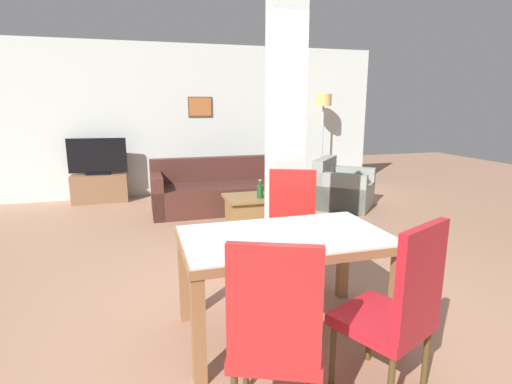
{
  "coord_description": "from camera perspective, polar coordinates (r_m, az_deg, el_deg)",
  "views": [
    {
      "loc": [
        -0.95,
        -2.51,
        1.66
      ],
      "look_at": [
        0.0,
        0.73,
        0.91
      ],
      "focal_mm": 28.0,
      "sensor_mm": 36.0,
      "label": 1
    }
  ],
  "objects": [
    {
      "name": "dining_chair_near_left",
      "position": [
        2.08,
        2.8,
        -19.37
      ],
      "size": [
        0.6,
        0.6,
        1.06
      ],
      "rotation": [
        0.0,
        0.0,
        -0.4
      ],
      "color": "#AF2222",
      "rests_on": "ground_plane"
    },
    {
      "name": "bottle",
      "position": [
        5.19,
        0.59,
        0.14
      ],
      "size": [
        0.08,
        0.08,
        0.24
      ],
      "color": "#194C23",
      "rests_on": "coffee_table"
    },
    {
      "name": "ground_plane",
      "position": [
        3.16,
        3.94,
        -19.21
      ],
      "size": [
        18.0,
        18.0,
        0.0
      ],
      "primitive_type": "plane",
      "color": "#A3755C"
    },
    {
      "name": "floor_lamp",
      "position": [
        7.86,
        9.59,
        11.46
      ],
      "size": [
        0.29,
        0.29,
        1.84
      ],
      "color": "#B7B7BC",
      "rests_on": "ground_plane"
    },
    {
      "name": "tv_screen",
      "position": [
        7.28,
        -21.72,
        4.69
      ],
      "size": [
        0.95,
        0.24,
        0.62
      ],
      "rotation": [
        0.0,
        0.0,
        3.03
      ],
      "color": "black",
      "rests_on": "tv_stand"
    },
    {
      "name": "dining_chair_far_right",
      "position": [
        3.73,
        5.06,
        -4.62
      ],
      "size": [
        0.61,
        0.61,
        1.06
      ],
      "rotation": [
        0.0,
        0.0,
        2.72
      ],
      "color": "#AD201D",
      "rests_on": "ground_plane"
    },
    {
      "name": "armchair",
      "position": [
        6.66,
        12.1,
        0.29
      ],
      "size": [
        1.21,
        1.21,
        0.79
      ],
      "rotation": [
        0.0,
        0.0,
        3.99
      ],
      "color": "gray",
      "rests_on": "ground_plane"
    },
    {
      "name": "dining_table",
      "position": [
        2.89,
        4.12,
        -9.21
      ],
      "size": [
        1.46,
        0.85,
        0.76
      ],
      "color": "#8E623C",
      "rests_on": "ground_plane"
    },
    {
      "name": "sofa",
      "position": [
        6.37,
        -4.96,
        -0.03
      ],
      "size": [
        2.16,
        0.9,
        0.8
      ],
      "rotation": [
        0.0,
        0.0,
        3.14
      ],
      "color": "#4B2721",
      "rests_on": "ground_plane"
    },
    {
      "name": "dining_chair_near_right",
      "position": [
        2.42,
        19.53,
        -15.21
      ],
      "size": [
        0.61,
        0.61,
        1.06
      ],
      "rotation": [
        0.0,
        0.0,
        0.43
      ],
      "color": "#AF1B25",
      "rests_on": "ground_plane"
    },
    {
      "name": "coffee_table",
      "position": [
        5.37,
        -1.17,
        -2.9
      ],
      "size": [
        0.6,
        0.58,
        0.45
      ],
      "color": "olive",
      "rests_on": "ground_plane"
    },
    {
      "name": "tv_stand",
      "position": [
        7.36,
        -21.39,
        0.54
      ],
      "size": [
        0.91,
        0.4,
        0.48
      ],
      "color": "#875F41",
      "rests_on": "ground_plane"
    },
    {
      "name": "back_wall",
      "position": [
        7.54,
        -9.25,
        10.03
      ],
      "size": [
        7.2,
        0.09,
        2.7
      ],
      "color": "silver",
      "rests_on": "ground_plane"
    },
    {
      "name": "divider_pillar",
      "position": [
        4.11,
        4.16,
        8.17
      ],
      "size": [
        0.33,
        0.31,
        2.7
      ],
      "color": "silver",
      "rests_on": "ground_plane"
    }
  ]
}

